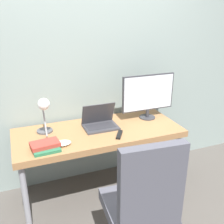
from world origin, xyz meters
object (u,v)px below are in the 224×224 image
(laptop, at_px, (100,122))
(monitor, at_px, (148,94))
(office_chair, at_px, (142,203))
(game_controller, at_px, (62,143))
(book_stack, at_px, (45,146))
(desk_lamp, at_px, (44,111))

(laptop, relative_size, monitor, 0.57)
(monitor, xyz_separation_m, office_chair, (-0.58, -1.02, -0.42))
(monitor, distance_m, game_controller, 1.04)
(laptop, distance_m, book_stack, 0.62)
(laptop, xyz_separation_m, office_chair, (-0.03, -0.97, -0.20))
(laptop, relative_size, game_controller, 2.15)
(office_chair, distance_m, game_controller, 0.85)
(monitor, height_order, office_chair, monitor)
(monitor, distance_m, book_stack, 1.18)
(laptop, distance_m, game_controller, 0.49)
(laptop, xyz_separation_m, book_stack, (-0.56, -0.26, -0.02))
(office_chair, height_order, game_controller, office_chair)
(monitor, bearing_deg, game_controller, -163.61)
(laptop, distance_m, office_chair, 1.00)
(book_stack, distance_m, game_controller, 0.14)
(laptop, height_order, desk_lamp, desk_lamp)
(monitor, xyz_separation_m, book_stack, (-1.11, -0.30, -0.23))
(laptop, bearing_deg, game_controller, -150.13)
(desk_lamp, relative_size, book_stack, 1.52)
(laptop, bearing_deg, monitor, 4.52)
(desk_lamp, height_order, game_controller, desk_lamp)
(game_controller, bearing_deg, book_stack, -173.54)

